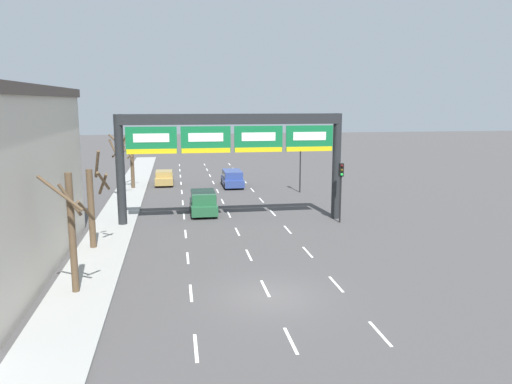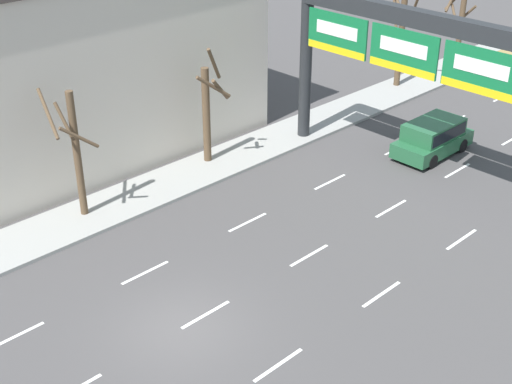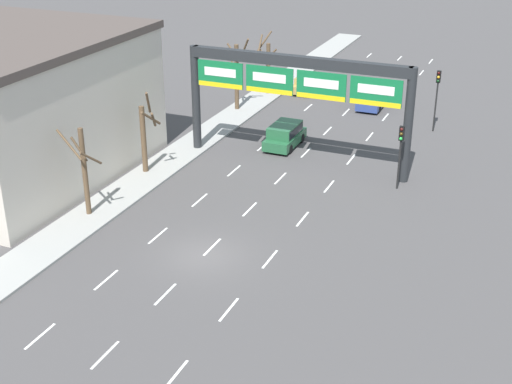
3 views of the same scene
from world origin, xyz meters
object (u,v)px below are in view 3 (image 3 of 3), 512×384
Objects in this scene: car_gold at (307,83)px; tree_bare_second at (237,72)px; sign_gantry at (296,84)px; tree_bare_furthest at (267,63)px; traffic_light_near_gantry at (437,89)px; tree_bare_third at (145,134)px; suv_green at (285,134)px; traffic_light_mid_block at (401,144)px; tree_bare_closest at (84,168)px; suv_blue at (373,97)px.

car_gold is 0.73× the size of tree_bare_second.
tree_bare_furthest is at bearing 118.60° from sign_gantry.
traffic_light_near_gantry is 0.86× the size of tree_bare_third.
suv_green is 1.02× the size of traffic_light_mid_block.
car_gold is 0.79× the size of tree_bare_third.
tree_bare_third is (-3.42, -22.06, 1.97)m from car_gold.
tree_bare_closest is (-15.49, -10.82, 0.05)m from traffic_light_mid_block.
tree_bare_closest is at bearing -88.43° from tree_bare_third.
car_gold is 0.96× the size of suv_blue.
tree_bare_third is at bearing -165.88° from traffic_light_mid_block.
tree_bare_closest is 26.73m from tree_bare_furthest.
tree_bare_second is (-10.15, -5.24, 2.31)m from suv_blue.
car_gold is 21.99m from traffic_light_mid_block.
suv_blue is at bearing 27.32° from tree_bare_second.
sign_gantry is 18.18m from car_gold.
tree_bare_furthest reaches higher than traffic_light_near_gantry.
suv_blue is 16.98m from traffic_light_mid_block.
tree_bare_second is at bearing 136.15° from suv_green.
suv_green is 12.14m from suv_blue.
suv_blue reaches higher than car_gold.
traffic_light_mid_block is 0.78× the size of tree_bare_furthest.
car_gold is at bearing 81.20° from tree_bare_third.
sign_gantry is at bearing -73.57° from car_gold.
tree_bare_third is at bearing -116.85° from suv_blue.
sign_gantry reaches higher than tree_bare_third.
tree_bare_closest is (-6.34, -15.08, 2.07)m from suv_green.
tree_bare_furthest reaches higher than suv_green.
tree_bare_furthest is (0.42, 19.85, 0.06)m from tree_bare_third.
tree_bare_third reaches higher than traffic_light_mid_block.
traffic_light_near_gantry is (9.29, 7.47, 2.42)m from suv_green.
sign_gantry is at bearing 32.09° from tree_bare_third.
sign_gantry is 2.80× the size of tree_bare_third.
traffic_light_near_gantry is at bearing 54.50° from sign_gantry.
tree_bare_second is at bearing 90.80° from tree_bare_closest.
tree_bare_furthest is at bearing 88.80° from tree_bare_third.
traffic_light_mid_block is 0.70× the size of tree_bare_second.
suv_green is at bearing 67.21° from tree_bare_closest.
tree_bare_closest reaches higher than traffic_light_mid_block.
tree_bare_third is at bearing 91.57° from tree_bare_closest.
suv_green is 13.28m from tree_bare_furthest.
sign_gantry is 3.74× the size of traffic_light_mid_block.
tree_bare_furthest reaches higher than suv_blue.
traffic_light_near_gantry is at bearing 55.29° from tree_bare_closest.
tree_bare_third is (-0.19, 6.88, -0.28)m from tree_bare_closest.
traffic_light_mid_block reaches higher than car_gold.
suv_green is 16.49m from tree_bare_closest.
sign_gantry is 16.86m from tree_bare_furthest.
sign_gantry is 5.82m from suv_green.
tree_bare_furthest is (-7.96, 14.60, -2.80)m from sign_gantry.
tree_bare_third is at bearing -89.56° from tree_bare_second.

